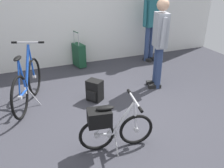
% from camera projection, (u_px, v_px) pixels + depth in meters
% --- Properties ---
extents(ground_plane, '(7.55, 7.55, 0.00)m').
position_uv_depth(ground_plane, '(124.00, 119.00, 3.60)').
color(ground_plane, '#38383F').
extents(back_wall, '(7.55, 0.10, 2.65)m').
position_uv_depth(back_wall, '(76.00, 6.00, 5.24)').
color(back_wall, white).
rests_on(back_wall, ground_plane).
extents(folding_bike_foreground, '(0.94, 0.53, 0.68)m').
position_uv_depth(folding_bike_foreground, '(111.00, 125.00, 2.86)').
color(folding_bike_foreground, black).
rests_on(folding_bike_foreground, ground_plane).
extents(display_bike_left, '(0.64, 1.36, 1.00)m').
position_uv_depth(display_bike_left, '(27.00, 84.00, 3.84)').
color(display_bike_left, black).
rests_on(display_bike_left, ground_plane).
extents(visitor_near_wall, '(0.34, 0.52, 1.63)m').
position_uv_depth(visitor_near_wall, '(160.00, 39.00, 4.22)').
color(visitor_near_wall, navy).
rests_on(visitor_near_wall, ground_plane).
extents(visitor_browsing, '(0.52, 0.34, 1.74)m').
position_uv_depth(visitor_browsing, '(151.00, 19.00, 5.55)').
color(visitor_browsing, navy).
rests_on(visitor_browsing, ground_plane).
extents(rolling_suitcase, '(0.25, 0.39, 0.83)m').
position_uv_depth(rolling_suitcase, '(79.00, 55.00, 5.45)').
color(rolling_suitcase, '#19472D').
rests_on(rolling_suitcase, ground_plane).
extents(backpack_on_floor, '(0.31, 0.32, 0.37)m').
position_uv_depth(backpack_on_floor, '(95.00, 91.00, 4.05)').
color(backpack_on_floor, black).
rests_on(backpack_on_floor, ground_plane).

